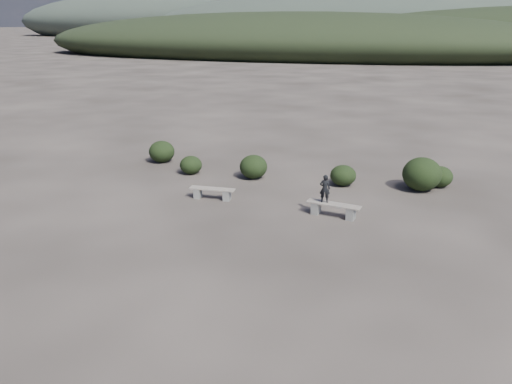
% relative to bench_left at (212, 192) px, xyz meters
% --- Properties ---
extents(ground, '(1200.00, 1200.00, 0.00)m').
position_rel_bench_left_xyz_m(ground, '(2.16, -5.16, -0.27)').
color(ground, '#2A2420').
rests_on(ground, ground).
extents(bench_left, '(1.82, 0.57, 0.45)m').
position_rel_bench_left_xyz_m(bench_left, '(0.00, 0.00, 0.00)').
color(bench_left, gray).
rests_on(bench_left, ground).
extents(bench_right, '(1.98, 0.63, 0.49)m').
position_rel_bench_left_xyz_m(bench_right, '(4.83, -0.24, 0.02)').
color(bench_right, gray).
rests_on(bench_right, ground).
extents(seated_person, '(0.42, 0.32, 1.03)m').
position_rel_bench_left_xyz_m(seated_person, '(4.49, -0.20, 0.73)').
color(seated_person, black).
rests_on(seated_person, bench_right).
extents(shrub_a, '(1.01, 1.01, 0.83)m').
position_rel_bench_left_xyz_m(shrub_a, '(-2.35, 2.85, 0.14)').
color(shrub_a, black).
rests_on(shrub_a, ground).
extents(shrub_b, '(1.23, 1.23, 1.05)m').
position_rel_bench_left_xyz_m(shrub_b, '(0.57, 3.16, 0.25)').
color(shrub_b, black).
rests_on(shrub_b, ground).
extents(shrub_c, '(1.10, 1.10, 0.88)m').
position_rel_bench_left_xyz_m(shrub_c, '(4.50, 3.47, 0.17)').
color(shrub_c, black).
rests_on(shrub_c, ground).
extents(shrub_d, '(1.57, 1.57, 1.38)m').
position_rel_bench_left_xyz_m(shrub_d, '(7.65, 3.92, 0.42)').
color(shrub_d, black).
rests_on(shrub_d, ground).
extents(shrub_e, '(1.06, 1.06, 0.88)m').
position_rel_bench_left_xyz_m(shrub_e, '(8.36, 4.66, 0.17)').
color(shrub_e, black).
rests_on(shrub_e, ground).
extents(shrub_f, '(1.25, 1.25, 1.06)m').
position_rel_bench_left_xyz_m(shrub_f, '(-4.63, 4.19, 0.26)').
color(shrub_f, black).
rests_on(shrub_f, ground).
extents(mountain_ridges, '(500.00, 400.00, 56.00)m').
position_rel_bench_left_xyz_m(mountain_ridges, '(-5.32, 333.90, 10.56)').
color(mountain_ridges, black).
rests_on(mountain_ridges, ground).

